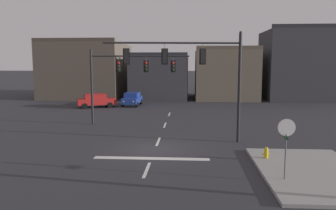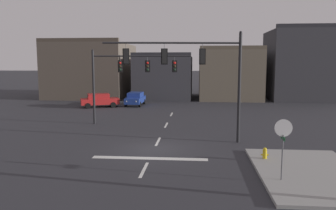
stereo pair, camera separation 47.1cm
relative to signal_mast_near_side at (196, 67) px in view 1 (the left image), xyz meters
The scene contains 11 objects.
ground_plane 5.89m from the signal_mast_near_side, 142.43° to the right, with size 400.00×400.00×0.00m, color #2B2B30.
sidewalk_near_corner 9.44m from the signal_mast_near_side, 47.21° to the right, with size 5.00×8.00×0.15m, color gray.
stop_bar_paint 6.81m from the signal_mast_near_side, 122.49° to the right, with size 6.40×0.50×0.01m, color silver.
lane_centreline 5.57m from the signal_mast_near_side, behind, with size 0.16×26.40×0.01m.
signal_mast_near_side is the anchor object (origin of this frame).
signal_mast_far_side 8.85m from the signal_mast_near_side, 132.32° to the left, with size 8.37×1.15×6.38m.
stop_sign 8.61m from the signal_mast_near_side, 62.15° to the right, with size 0.76×0.64×2.83m.
car_lot_nearside 20.77m from the signal_mast_near_side, 111.62° to the left, with size 2.03×4.50×1.61m.
car_lot_middle 20.84m from the signal_mast_near_side, 124.07° to the left, with size 4.75×3.34×1.61m.
fire_hydrant 7.13m from the signal_mast_near_side, 46.54° to the right, with size 0.40×0.30×0.75m.
building_row 29.09m from the signal_mast_near_side, 94.88° to the left, with size 41.43×13.29×10.21m.
Camera 1 is at (2.09, -19.86, 5.24)m, focal length 35.87 mm.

